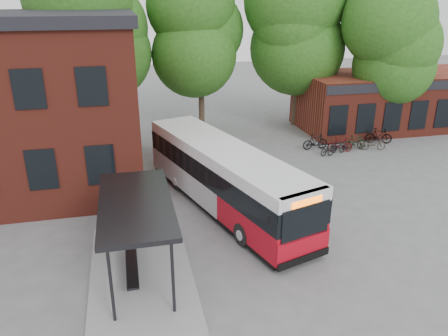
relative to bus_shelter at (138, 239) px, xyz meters
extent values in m
plane|color=#5F5F61|center=(4.50, 1.00, -1.45)|extent=(100.00, 100.00, 0.00)
imported|color=black|center=(12.04, 10.05, -1.05)|extent=(1.61, 1.12, 0.80)
imported|color=black|center=(11.64, 11.20, -0.94)|extent=(1.73, 0.55, 1.03)
imported|color=black|center=(12.56, 10.04, -1.04)|extent=(1.66, 1.07, 0.83)
imported|color=#4F0C0E|center=(12.96, 10.42, -0.98)|extent=(1.64, 0.85, 0.95)
imported|color=#473F38|center=(13.95, 10.48, -1.02)|extent=(1.66, 0.62, 0.87)
imported|color=black|center=(14.12, 10.66, -0.98)|extent=(1.58, 0.52, 0.94)
imported|color=#3D362D|center=(15.21, 10.23, -1.04)|extent=(1.63, 0.86, 0.81)
imported|color=black|center=(16.28, 11.40, -0.93)|extent=(1.78, 1.12, 1.04)
camera|label=1|loc=(-0.09, -13.35, 7.77)|focal=35.00mm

